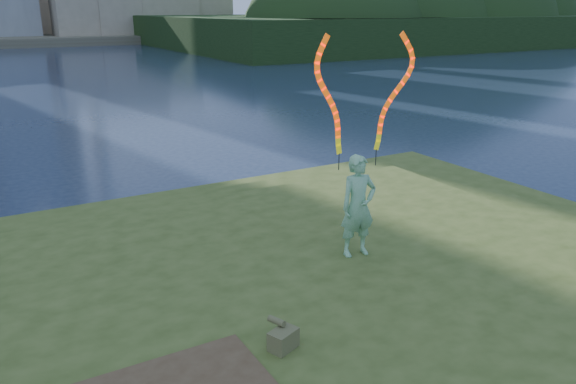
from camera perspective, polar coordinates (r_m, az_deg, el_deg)
ground at (r=9.95m, az=-6.24°, el=-12.66°), size 320.00×320.00×0.00m
grassy_knoll at (r=8.05m, az=0.67°, el=-17.96°), size 20.00×18.00×0.80m
wooded_hill at (r=92.64m, az=13.29°, el=14.71°), size 78.00×50.00×63.00m
woman_with_ribbons at (r=9.94m, az=7.19°, el=1.12°), size 2.13×0.52×4.22m
canvas_bag at (r=7.64m, az=-0.53°, el=-14.63°), size 0.45×0.51×0.36m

